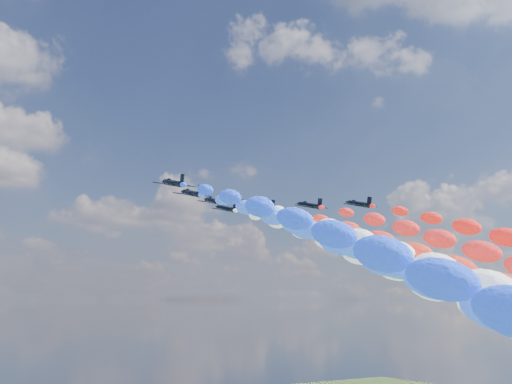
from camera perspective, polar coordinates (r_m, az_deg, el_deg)
jet_0 at (r=139.63m, az=-7.13°, el=0.76°), size 8.92×12.11×5.05m
trail_0 at (r=80.99m, az=13.29°, el=-8.05°), size 7.08×132.96×50.53m
jet_1 at (r=152.35m, az=-5.58°, el=-0.10°), size 8.83×12.05×5.05m
trail_1 at (r=94.49m, az=12.96°, el=-8.21°), size 7.08×132.96×50.53m
jet_2 at (r=164.13m, az=-3.59°, el=-0.79°), size 8.72×11.97×5.05m
trail_2 at (r=107.52m, az=13.87°, el=-8.28°), size 7.08×132.96×50.53m
jet_3 at (r=168.17m, az=-0.79°, el=-1.01°), size 8.89×12.09×5.05m
trail_3 at (r=113.87m, az=17.26°, el=-8.17°), size 7.08×132.96×50.53m
jet_4 at (r=177.39m, az=-2.55°, el=-1.44°), size 9.36×12.43×5.05m
trail_4 at (r=121.24m, az=13.44°, el=-8.38°), size 7.08×132.96×50.53m
jet_5 at (r=173.60m, az=0.74°, el=-1.27°), size 8.87×12.08×5.05m
trail_5 at (r=120.49m, az=18.59°, el=-8.15°), size 7.08×132.96×50.53m
jet_6 at (r=171.67m, az=4.67°, el=-1.15°), size 8.96×12.14×5.05m
jet_7 at (r=170.66m, az=8.87°, el=-1.02°), size 9.29×12.38×5.05m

